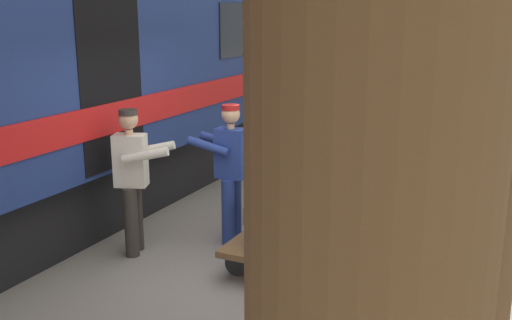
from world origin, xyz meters
The scene contains 15 objects.
ground_plane centered at (0.00, 0.00, 0.00)m, with size 60.00×60.00×0.00m, color gray.
train_car centered at (3.48, 0.00, 2.06)m, with size 3.03×21.52×4.00m.
luggage_cart centered at (-0.32, -0.61, 0.29)m, with size 1.41×2.15×0.33m.
suitcase_maroon_trunk centered at (-0.63, -0.02, 0.42)m, with size 0.46×0.61×0.18m, color maroon.
suitcase_gray_aluminum centered at (0.00, -0.02, 0.45)m, with size 0.37×0.48×0.24m, color #9EA0A5.
suitcase_red_plastic centered at (-0.63, -0.61, 0.47)m, with size 0.37×0.53×0.27m, color #AD231E.
suitcase_orange_carryall centered at (0.00, -0.61, 0.43)m, with size 0.44×0.50×0.20m, color #CC6B23.
suitcase_brown_leather centered at (-0.63, -1.21, 0.46)m, with size 0.43×0.47×0.26m, color brown.
suitcase_black_hardshell centered at (0.00, -1.21, 0.43)m, with size 0.41×0.51×0.19m, color black.
suitcase_olive_duffel centered at (-0.65, -0.60, 0.68)m, with size 0.36×0.49×0.14m, color brown.
suitcase_slate_roller centered at (0.04, -0.04, 0.66)m, with size 0.30×0.50×0.19m, color #4C515B.
suitcase_teal_softside centered at (0.00, -0.62, 0.65)m, with size 0.38×0.40×0.22m, color #1E666B.
porter_in_overalls centered at (0.76, -0.58, 0.93)m, with size 0.68×0.45×1.70m.
porter_by_door centered at (1.59, 0.20, 0.93)m, with size 0.73×0.58×1.70m.
baggage_tug centered at (-0.62, -7.75, 0.63)m, with size 1.49×1.92×1.30m.
Camera 1 is at (-2.49, 5.51, 2.81)m, focal length 41.92 mm.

